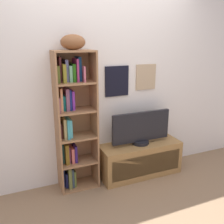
{
  "coord_description": "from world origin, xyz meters",
  "views": [
    {
      "loc": [
        -1.07,
        -1.78,
        1.78
      ],
      "look_at": [
        0.04,
        0.85,
        0.95
      ],
      "focal_mm": 40.07,
      "sensor_mm": 36.0,
      "label": 1
    }
  ],
  "objects_px": {
    "bookshelf": "(72,122)",
    "tv_stand": "(140,159)",
    "football": "(73,42)",
    "television": "(141,128)"
  },
  "relations": [
    {
      "from": "bookshelf",
      "to": "tv_stand",
      "type": "distance_m",
      "value": 1.09
    },
    {
      "from": "tv_stand",
      "to": "bookshelf",
      "type": "bearing_deg",
      "value": 174.65
    },
    {
      "from": "football",
      "to": "television",
      "type": "xyz_separation_m",
      "value": [
        0.85,
        -0.05,
        -1.09
      ]
    },
    {
      "from": "bookshelf",
      "to": "football",
      "type": "relative_size",
      "value": 6.21
    },
    {
      "from": "tv_stand",
      "to": "football",
      "type": "bearing_deg",
      "value": 176.58
    },
    {
      "from": "tv_stand",
      "to": "television",
      "type": "xyz_separation_m",
      "value": [
        0.0,
        0.0,
        0.44
      ]
    },
    {
      "from": "bookshelf",
      "to": "television",
      "type": "bearing_deg",
      "value": -5.28
    },
    {
      "from": "bookshelf",
      "to": "football",
      "type": "height_order",
      "value": "football"
    },
    {
      "from": "tv_stand",
      "to": "television",
      "type": "distance_m",
      "value": 0.44
    },
    {
      "from": "football",
      "to": "bookshelf",
      "type": "bearing_deg",
      "value": 144.55
    }
  ]
}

